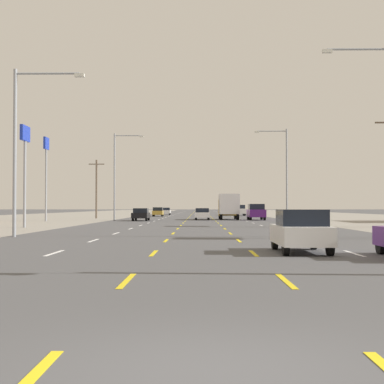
# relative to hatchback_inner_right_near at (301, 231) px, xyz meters

# --- Properties ---
(ground_plane) EXTENTS (572.00, 572.00, 0.00)m
(ground_plane) POSITION_rel_hatchback_inner_right_near_xyz_m (-3.48, 51.05, -0.78)
(ground_plane) COLOR #4C4C4F
(lot_apron_left) EXTENTS (28.00, 440.00, 0.01)m
(lot_apron_left) POSITION_rel_hatchback_inner_right_near_xyz_m (-28.23, 51.05, -0.78)
(lot_apron_left) COLOR gray
(lot_apron_left) RESTS_ON ground
(lane_markings) EXTENTS (10.64, 227.60, 0.01)m
(lane_markings) POSITION_rel_hatchback_inner_right_near_xyz_m (-3.48, 89.55, -0.78)
(lane_markings) COLOR white
(lane_markings) RESTS_ON ground
(signal_span_wire) EXTENTS (25.64, 0.52, 9.09)m
(signal_span_wire) POSITION_rel_hatchback_inner_right_near_xyz_m (-3.48, -7.23, 4.67)
(signal_span_wire) COLOR brown
(signal_span_wire) RESTS_ON ground
(hatchback_inner_right_near) EXTENTS (1.72, 3.90, 1.54)m
(hatchback_inner_right_near) POSITION_rel_hatchback_inner_right_near_xyz_m (0.00, 0.00, 0.00)
(hatchback_inner_right_near) COLOR white
(hatchback_inner_right_near) RESTS_ON ground
(sedan_far_left_mid) EXTENTS (1.80, 4.50, 1.46)m
(sedan_far_left_mid) POSITION_rel_hatchback_inner_right_near_xyz_m (-10.43, 46.46, -0.03)
(sedan_far_left_mid) COLOR black
(sedan_far_left_mid) RESTS_ON ground
(suv_far_right_midfar) EXTENTS (1.98, 4.90, 1.98)m
(suv_far_right_midfar) POSITION_rel_hatchback_inner_right_near_xyz_m (3.39, 50.38, 0.24)
(suv_far_right_midfar) COLOR #4C196B
(suv_far_right_midfar) RESTS_ON ground
(sedan_center_turn_far) EXTENTS (1.80, 4.50, 1.46)m
(sedan_center_turn_far) POSITION_rel_hatchback_inner_right_near_xyz_m (-3.26, 50.89, -0.03)
(sedan_center_turn_far) COLOR white
(sedan_center_turn_far) RESTS_ON ground
(box_truck_inner_right_farther) EXTENTS (2.40, 7.20, 3.23)m
(box_truck_inner_right_farther) POSITION_rel_hatchback_inner_right_near_xyz_m (0.13, 52.95, 1.05)
(box_truck_inner_right_farther) COLOR #B28C33
(box_truck_inner_right_farther) RESTS_ON ground
(hatchback_far_left_farthest) EXTENTS (1.72, 3.90, 1.54)m
(hatchback_far_left_farthest) POSITION_rel_hatchback_inner_right_near_xyz_m (-10.60, 76.70, 0.00)
(hatchback_far_left_farthest) COLOR #B28C33
(hatchback_far_left_farthest) RESTS_ON ground
(suv_far_right_distant_a) EXTENTS (1.98, 4.90, 1.98)m
(suv_far_right_distant_a) POSITION_rel_hatchback_inner_right_near_xyz_m (3.72, 84.35, 0.24)
(suv_far_right_distant_a) COLOR white
(suv_far_right_distant_a) RESTS_ON ground
(sedan_far_left_distant_b) EXTENTS (1.80, 4.50, 1.46)m
(sedan_far_left_distant_b) POSITION_rel_hatchback_inner_right_near_xyz_m (-10.37, 96.06, -0.03)
(sedan_far_left_distant_b) COLOR white
(sedan_far_left_distant_b) RESTS_ON ground
(pole_sign_left_row_1) EXTENTS (0.24, 2.00, 8.03)m
(pole_sign_left_row_1) POSITION_rel_hatchback_inner_right_near_xyz_m (-17.38, 24.47, 5.19)
(pole_sign_left_row_1) COLOR gray
(pole_sign_left_row_1) RESTS_ON ground
(pole_sign_left_row_2) EXTENTS (0.24, 1.71, 9.55)m
(pole_sign_left_row_2) POSITION_rel_hatchback_inner_right_near_xyz_m (-21.09, 44.67, 6.11)
(pole_sign_left_row_2) COLOR gray
(pole_sign_left_row_2) RESTS_ON ground
(streetlight_left_row_0) EXTENTS (3.86, 0.26, 9.13)m
(streetlight_left_row_0) POSITION_rel_hatchback_inner_right_near_xyz_m (-13.24, 10.35, 4.51)
(streetlight_left_row_0) COLOR gray
(streetlight_left_row_0) RESTS_ON ground
(streetlight_right_row_0) EXTENTS (3.73, 0.26, 10.40)m
(streetlight_right_row_0) POSITION_rel_hatchback_inner_right_near_xyz_m (6.33, 10.35, 5.15)
(streetlight_right_row_0) COLOR gray
(streetlight_right_row_0) RESTS_ON ground
(streetlight_left_row_1) EXTENTS (3.54, 0.26, 10.30)m
(streetlight_left_row_1) POSITION_rel_hatchback_inner_right_near_xyz_m (-13.32, 47.06, 5.07)
(streetlight_left_row_1) COLOR gray
(streetlight_left_row_1) RESTS_ON ground
(streetlight_right_row_1) EXTENTS (3.86, 0.26, 10.80)m
(streetlight_right_row_1) POSITION_rel_hatchback_inner_right_near_xyz_m (6.33, 47.06, 5.37)
(streetlight_right_row_1) COLOR gray
(streetlight_right_row_1) RESTS_ON ground
(utility_pole_left_row_1) EXTENTS (2.20, 0.26, 8.23)m
(utility_pole_left_row_1) POSITION_rel_hatchback_inner_right_near_xyz_m (-18.07, 60.05, 3.52)
(utility_pole_left_row_1) COLOR brown
(utility_pole_left_row_1) RESTS_ON ground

